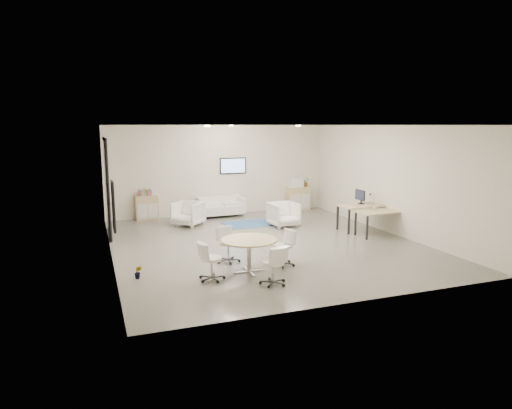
{
  "coord_description": "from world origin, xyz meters",
  "views": [
    {
      "loc": [
        -4.4,
        -11.31,
        3.2
      ],
      "look_at": [
        -0.1,
        0.4,
        1.02
      ],
      "focal_mm": 32.0,
      "sensor_mm": 36.0,
      "label": 1
    }
  ],
  "objects": [
    {
      "name": "room_shell",
      "position": [
        0.0,
        0.0,
        1.6
      ],
      "size": [
        9.6,
        10.6,
        4.8
      ],
      "color": "#5A5852",
      "rests_on": "ground"
    },
    {
      "name": "glass_door",
      "position": [
        -3.95,
        2.51,
        1.5
      ],
      "size": [
        0.09,
        1.9,
        2.85
      ],
      "color": "black",
      "rests_on": "room_shell"
    },
    {
      "name": "artwork",
      "position": [
        -3.97,
        -1.6,
        1.55
      ],
      "size": [
        0.05,
        0.54,
        1.04
      ],
      "color": "black",
      "rests_on": "room_shell"
    },
    {
      "name": "wall_tv",
      "position": [
        0.5,
        4.46,
        1.75
      ],
      "size": [
        0.98,
        0.06,
        0.58
      ],
      "color": "black",
      "rests_on": "room_shell"
    },
    {
      "name": "ceiling_spots",
      "position": [
        -0.2,
        0.83,
        3.18
      ],
      "size": [
        3.14,
        4.14,
        0.03
      ],
      "color": "#FFEAC6",
      "rests_on": "room_shell"
    },
    {
      "name": "sideboard_left",
      "position": [
        -2.63,
        4.28,
        0.42
      ],
      "size": [
        0.75,
        0.39,
        0.84
      ],
      "color": "tan",
      "rests_on": "room_shell"
    },
    {
      "name": "sideboard_right",
      "position": [
        3.03,
        4.26,
        0.44
      ],
      "size": [
        0.89,
        0.43,
        0.89
      ],
      "color": "tan",
      "rests_on": "room_shell"
    },
    {
      "name": "books",
      "position": [
        -2.67,
        4.28,
        0.95
      ],
      "size": [
        0.44,
        0.14,
        0.22
      ],
      "color": "red",
      "rests_on": "sideboard_left"
    },
    {
      "name": "printer",
      "position": [
        2.94,
        4.26,
        1.05
      ],
      "size": [
        0.54,
        0.46,
        0.35
      ],
      "rotation": [
        0.0,
        0.0,
        -0.12
      ],
      "color": "white",
      "rests_on": "sideboard_right"
    },
    {
      "name": "loveseat",
      "position": [
        -0.08,
        4.09,
        0.33
      ],
      "size": [
        1.64,
        0.88,
        0.6
      ],
      "rotation": [
        0.0,
        0.0,
        0.05
      ],
      "color": "white",
      "rests_on": "room_shell"
    },
    {
      "name": "blue_rug",
      "position": [
        0.5,
        2.51,
        0.01
      ],
      "size": [
        1.78,
        1.24,
        0.01
      ],
      "primitive_type": "cube",
      "rotation": [
        0.0,
        0.0,
        0.06
      ],
      "color": "#2A4C81",
      "rests_on": "room_shell"
    },
    {
      "name": "armchair_left",
      "position": [
        -1.49,
        2.97,
        0.43
      ],
      "size": [
        1.15,
        1.14,
        0.86
      ],
      "primitive_type": "imported",
      "rotation": [
        0.0,
        0.0,
        -0.76
      ],
      "color": "white",
      "rests_on": "room_shell"
    },
    {
      "name": "armchair_right",
      "position": [
        1.34,
        1.77,
        0.43
      ],
      "size": [
        0.9,
        0.85,
        0.86
      ],
      "primitive_type": "imported",
      "rotation": [
        0.0,
        0.0,
        0.09
      ],
      "color": "white",
      "rests_on": "room_shell"
    },
    {
      "name": "desk_rear",
      "position": [
        3.44,
        0.46,
        0.72
      ],
      "size": [
        1.59,
        0.9,
        0.8
      ],
      "rotation": [
        0.0,
        0.0,
        0.09
      ],
      "color": "tan",
      "rests_on": "room_shell"
    },
    {
      "name": "desk_front",
      "position": [
        3.52,
        -0.3,
        0.65
      ],
      "size": [
        1.45,
        0.81,
        0.73
      ],
      "rotation": [
        0.0,
        0.0,
        0.08
      ],
      "color": "tan",
      "rests_on": "room_shell"
    },
    {
      "name": "monitor",
      "position": [
        3.4,
        0.61,
        1.03
      ],
      "size": [
        0.2,
        0.5,
        0.44
      ],
      "color": "black",
      "rests_on": "desk_rear"
    },
    {
      "name": "round_table",
      "position": [
        -1.22,
        -2.2,
        0.67
      ],
      "size": [
        1.23,
        1.23,
        0.75
      ],
      "color": "tan",
      "rests_on": "room_shell"
    },
    {
      "name": "meeting_chairs",
      "position": [
        -1.22,
        -2.2,
        0.41
      ],
      "size": [
        2.49,
        2.49,
        0.82
      ],
      "color": "white",
      "rests_on": "room_shell"
    },
    {
      "name": "plant_cabinet",
      "position": [
        3.31,
        4.25,
        1.02
      ],
      "size": [
        0.38,
        0.4,
        0.26
      ],
      "primitive_type": "imported",
      "rotation": [
        0.0,
        0.0,
        0.29
      ],
      "color": "#3F7F3F",
      "rests_on": "sideboard_right"
    },
    {
      "name": "plant_floor",
      "position": [
        -3.56,
        -1.8,
        0.06
      ],
      "size": [
        0.25,
        0.32,
        0.13
      ],
      "primitive_type": "imported",
      "rotation": [
        0.0,
        0.0,
        -0.37
      ],
      "color": "#3F7F3F",
      "rests_on": "room_shell"
    },
    {
      "name": "cup",
      "position": [
        3.48,
        -0.07,
        0.79
      ],
      "size": [
        0.14,
        0.11,
        0.13
      ],
      "primitive_type": "imported",
      "rotation": [
        0.0,
        0.0,
        -0.07
      ],
      "color": "white",
      "rests_on": "desk_front"
    }
  ]
}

